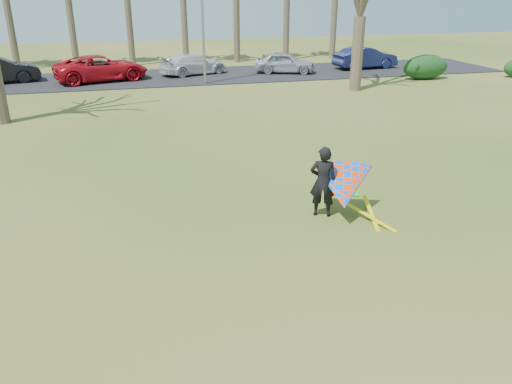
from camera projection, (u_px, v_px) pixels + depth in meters
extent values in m
plane|color=#275011|center=(281.00, 278.00, 10.12)|extent=(100.00, 100.00, 0.00)
cube|color=black|center=(167.00, 77.00, 32.48)|extent=(46.00, 7.00, 0.06)
cylinder|color=#4B3E2D|center=(6.00, 2.00, 33.82)|extent=(0.48, 0.48, 9.00)
cylinder|color=brown|center=(183.00, 1.00, 36.61)|extent=(0.48, 0.48, 9.00)
cylinder|color=#4E3F2F|center=(335.00, 0.00, 39.40)|extent=(0.48, 0.48, 9.00)
cylinder|color=#49392C|center=(357.00, 54.00, 27.79)|extent=(0.64, 0.64, 3.99)
cylinder|color=gray|center=(202.00, 15.00, 28.75)|extent=(0.16, 0.16, 8.00)
ellipsoid|color=#143816|center=(425.00, 67.00, 31.65)|extent=(3.08, 1.40, 1.54)
imported|color=#B20E19|center=(101.00, 68.00, 30.78)|extent=(6.11, 4.05, 1.56)
imported|color=silver|center=(194.00, 64.00, 33.14)|extent=(4.95, 3.39, 1.33)
imported|color=#9DA1AA|center=(285.00, 63.00, 33.65)|extent=(4.32, 2.85, 1.37)
imported|color=#171D47|center=(365.00, 58.00, 35.53)|extent=(4.71, 2.08, 1.50)
imported|color=black|center=(323.00, 182.00, 12.59)|extent=(0.79, 0.67, 1.85)
cone|color=blue|center=(343.00, 186.00, 12.50)|extent=(2.13, 2.39, 2.02)
cube|color=#0CBF19|center=(349.00, 189.00, 12.47)|extent=(0.62, 0.60, 0.24)
cube|color=yellow|center=(367.00, 220.00, 12.63)|extent=(0.85, 1.66, 0.28)
cube|color=yellow|center=(370.00, 216.00, 12.85)|extent=(0.56, 1.76, 0.22)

